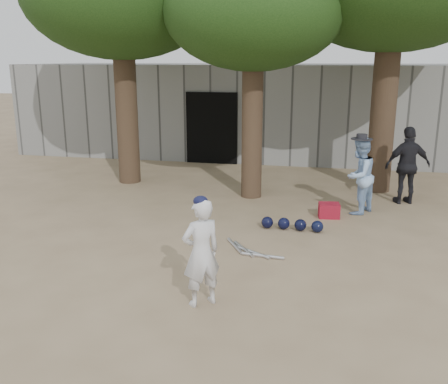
% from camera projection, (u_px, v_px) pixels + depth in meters
% --- Properties ---
extents(ground, '(70.00, 70.00, 0.00)m').
position_uv_depth(ground, '(175.00, 262.00, 8.10)').
color(ground, '#937C5E').
rests_on(ground, ground).
extents(boy_player, '(0.64, 0.62, 1.48)m').
position_uv_depth(boy_player, '(201.00, 253.00, 6.54)').
color(boy_player, silver).
rests_on(boy_player, ground).
extents(spectator_blue, '(0.94, 1.00, 1.63)m').
position_uv_depth(spectator_blue, '(359.00, 176.00, 10.46)').
color(spectator_blue, '#95BAE6').
rests_on(spectator_blue, ground).
extents(spectator_dark, '(1.10, 0.70, 1.75)m').
position_uv_depth(spectator_dark, '(408.00, 166.00, 11.16)').
color(spectator_dark, black).
rests_on(spectator_dark, ground).
extents(red_bag, '(0.46, 0.37, 0.30)m').
position_uv_depth(red_bag, '(329.00, 210.00, 10.33)').
color(red_bag, '#A6162E').
rests_on(red_bag, ground).
extents(back_building, '(16.00, 5.24, 3.00)m').
position_uv_depth(back_building, '(261.00, 108.00, 17.47)').
color(back_building, gray).
rests_on(back_building, ground).
extents(helmet_row, '(1.19, 0.28, 0.23)m').
position_uv_depth(helmet_row, '(292.00, 224.00, 9.58)').
color(helmet_row, black).
rests_on(helmet_row, ground).
extents(bat_pile, '(1.10, 0.79, 0.06)m').
position_uv_depth(bat_pile, '(249.00, 251.00, 8.50)').
color(bat_pile, silver).
rests_on(bat_pile, ground).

